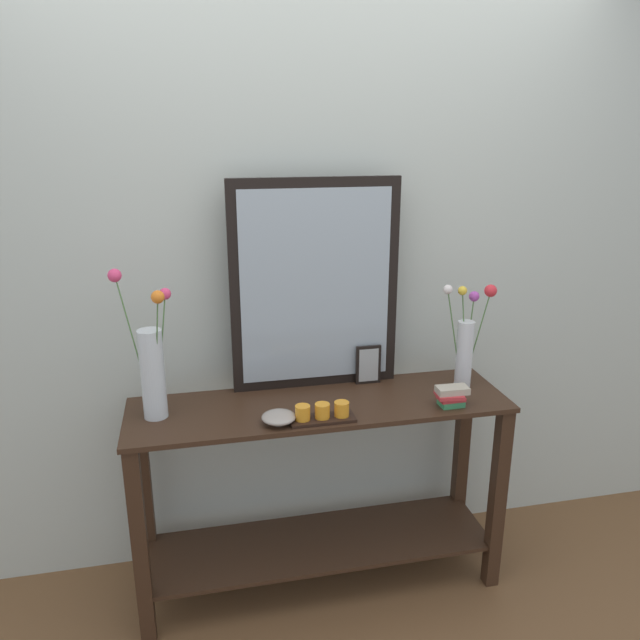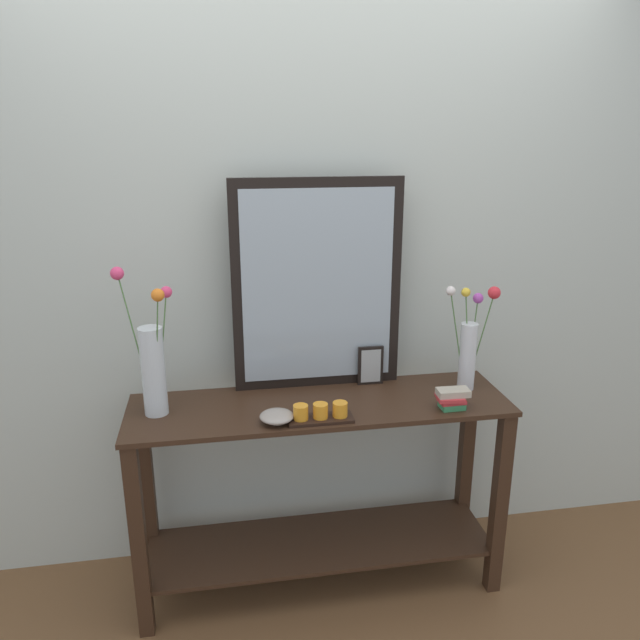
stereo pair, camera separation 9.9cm
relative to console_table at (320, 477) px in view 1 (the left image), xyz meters
The scene contains 10 objects.
ground_plane 0.52m from the console_table, ahead, with size 7.00×6.00×0.02m, color brown.
wall_back 0.91m from the console_table, 90.00° to the left, with size 6.40×0.08×2.70m, color beige.
console_table is the anchor object (origin of this frame).
mirror_leaning 0.79m from the console_table, 83.56° to the left, with size 0.69×0.03×0.86m.
tall_vase_left 0.83m from the console_table, behind, with size 0.22×0.19×0.55m.
vase_right 0.82m from the console_table, ahead, with size 0.21×0.13×0.44m.
candle_tray 0.39m from the console_table, 99.11° to the right, with size 0.24×0.09×0.07m.
picture_frame_small 0.51m from the console_table, 31.77° to the left, with size 0.11×0.01×0.17m.
decorative_bowl 0.43m from the console_table, 143.02° to the right, with size 0.13×0.13×0.04m.
book_stack 0.64m from the console_table, 15.20° to the right, with size 0.13×0.09×0.08m.
Camera 1 is at (-0.47, -2.16, 1.88)m, focal length 34.37 mm.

